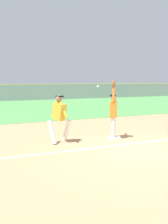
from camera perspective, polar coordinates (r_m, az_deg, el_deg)
name	(u,v)px	position (r m, az deg, el deg)	size (l,w,h in m)	color
ground_plane	(138,151)	(8.61, 11.85, -8.32)	(72.73, 72.73, 0.00)	tan
outfield_grass	(32,107)	(22.18, -11.29, 1.01)	(46.42, 15.79, 0.01)	#4C8C47
chalk_foul_line	(12,157)	(8.02, -15.51, -9.54)	(12.00, 0.10, 0.01)	white
first_base	(114,138)	(10.18, 6.59, -5.61)	(0.38, 0.38, 0.08)	white
fielder	(113,110)	(10.00, 6.48, 0.44)	(0.58, 0.81, 2.28)	silver
runner	(59,116)	(9.32, -5.45, -0.79)	(0.88, 0.81, 1.72)	white
baseball	(98,86)	(9.84, 3.06, 5.64)	(0.07, 0.07, 0.07)	white
outfield_fence	(16,92)	(29.84, -14.77, 4.17)	(46.50, 0.08, 1.84)	#93999E
parked_car_red	(1,94)	(32.84, -17.77, 3.87)	(4.42, 2.16, 1.25)	#B21E1E
parked_car_tan	(49,92)	(34.80, -7.74, 4.30)	(4.58, 2.49, 1.25)	tan
parked_car_green	(91,91)	(37.18, 1.60, 4.52)	(4.59, 2.51, 1.25)	#1E6B33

